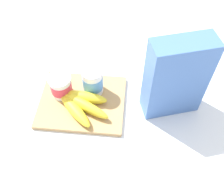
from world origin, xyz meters
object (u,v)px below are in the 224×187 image
object	(u,v)px
cereal_box	(176,78)
banana_bunch	(81,104)
cutting_board	(82,102)
yogurt_cup_back	(93,81)
yogurt_cup_front	(61,86)

from	to	relation	value
cereal_box	banana_bunch	bearing A→B (deg)	170.77
banana_bunch	cereal_box	bearing A→B (deg)	8.34
cutting_board	yogurt_cup_back	bearing A→B (deg)	54.71
cereal_box	yogurt_cup_front	xyz separation A→B (m)	(-0.36, 0.01, -0.09)
yogurt_cup_front	yogurt_cup_back	bearing A→B (deg)	12.46
cutting_board	banana_bunch	xyz separation A→B (m)	(0.00, -0.03, 0.03)
yogurt_cup_front	banana_bunch	world-z (taller)	yogurt_cup_front
cutting_board	cereal_box	xyz separation A→B (m)	(0.29, 0.02, 0.13)
cutting_board	banana_bunch	distance (m)	0.04
yogurt_cup_back	banana_bunch	xyz separation A→B (m)	(-0.03, -0.07, -0.03)
yogurt_cup_back	banana_bunch	world-z (taller)	yogurt_cup_back
cereal_box	banana_bunch	size ratio (longest dim) A/B	1.51
cutting_board	banana_bunch	size ratio (longest dim) A/B	1.52
yogurt_cup_front	cutting_board	bearing A→B (deg)	-18.32
cutting_board	cereal_box	bearing A→B (deg)	3.02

